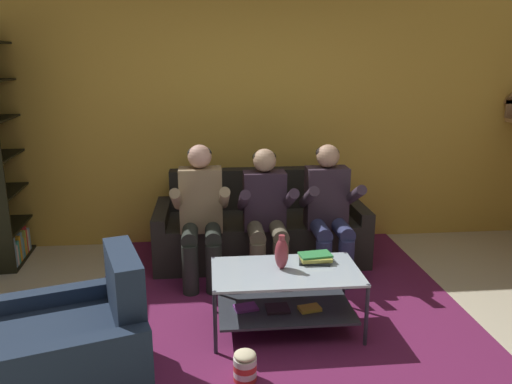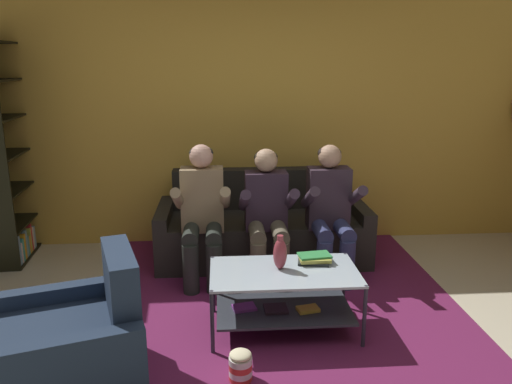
{
  "view_description": "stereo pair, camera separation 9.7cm",
  "coord_description": "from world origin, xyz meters",
  "px_view_note": "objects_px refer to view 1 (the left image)",
  "views": [
    {
      "loc": [
        -0.56,
        -2.86,
        1.95
      ],
      "look_at": [
        -0.18,
        0.95,
        0.94
      ],
      "focal_mm": 35.0,
      "sensor_mm": 36.0,
      "label": 1
    },
    {
      "loc": [
        -0.46,
        -2.87,
        1.95
      ],
      "look_at": [
        -0.18,
        0.95,
        0.94
      ],
      "focal_mm": 35.0,
      "sensor_mm": 36.0,
      "label": 2
    }
  ],
  "objects_px": {
    "coffee_table": "(285,290)",
    "vase": "(282,253)",
    "armchair": "(76,350)",
    "popcorn_tub": "(245,366)",
    "person_seated_left": "(201,210)",
    "couch": "(260,230)",
    "person_seated_right": "(329,207)",
    "person_seated_middle": "(266,210)",
    "book_stack": "(315,258)"
  },
  "relations": [
    {
      "from": "coffee_table",
      "to": "vase",
      "type": "relative_size",
      "value": 4.16
    },
    {
      "from": "armchair",
      "to": "popcorn_tub",
      "type": "distance_m",
      "value": 1.03
    },
    {
      "from": "person_seated_left",
      "to": "armchair",
      "type": "bearing_deg",
      "value": -116.0
    },
    {
      "from": "coffee_table",
      "to": "vase",
      "type": "height_order",
      "value": "vase"
    },
    {
      "from": "couch",
      "to": "person_seated_right",
      "type": "xyz_separation_m",
      "value": [
        0.58,
        -0.51,
        0.37
      ]
    },
    {
      "from": "person_seated_middle",
      "to": "vase",
      "type": "relative_size",
      "value": 4.6
    },
    {
      "from": "armchair",
      "to": "person_seated_right",
      "type": "bearing_deg",
      "value": 38.72
    },
    {
      "from": "book_stack",
      "to": "coffee_table",
      "type": "bearing_deg",
      "value": -150.47
    },
    {
      "from": "person_seated_left",
      "to": "vase",
      "type": "bearing_deg",
      "value": -56.22
    },
    {
      "from": "person_seated_left",
      "to": "person_seated_middle",
      "type": "relative_size",
      "value": 1.04
    },
    {
      "from": "person_seated_right",
      "to": "coffee_table",
      "type": "bearing_deg",
      "value": -120.38
    },
    {
      "from": "vase",
      "to": "armchair",
      "type": "xyz_separation_m",
      "value": [
        -1.33,
        -0.64,
        -0.31
      ]
    },
    {
      "from": "person_seated_middle",
      "to": "coffee_table",
      "type": "relative_size",
      "value": 1.1
    },
    {
      "from": "vase",
      "to": "coffee_table",
      "type": "bearing_deg",
      "value": -57.43
    },
    {
      "from": "person_seated_right",
      "to": "popcorn_tub",
      "type": "height_order",
      "value": "person_seated_right"
    },
    {
      "from": "person_seated_right",
      "to": "popcorn_tub",
      "type": "xyz_separation_m",
      "value": [
        -0.88,
        -1.52,
        -0.56
      ]
    },
    {
      "from": "person_seated_left",
      "to": "vase",
      "type": "xyz_separation_m",
      "value": [
        0.59,
        -0.88,
        -0.08
      ]
    },
    {
      "from": "person_seated_right",
      "to": "vase",
      "type": "xyz_separation_m",
      "value": [
        -0.56,
        -0.88,
        -0.07
      ]
    },
    {
      "from": "coffee_table",
      "to": "person_seated_middle",
      "type": "bearing_deg",
      "value": 92.37
    },
    {
      "from": "couch",
      "to": "armchair",
      "type": "height_order",
      "value": "couch"
    },
    {
      "from": "popcorn_tub",
      "to": "person_seated_right",
      "type": "bearing_deg",
      "value": 59.85
    },
    {
      "from": "person_seated_left",
      "to": "coffee_table",
      "type": "distance_m",
      "value": 1.16
    },
    {
      "from": "person_seated_right",
      "to": "coffee_table",
      "type": "distance_m",
      "value": 1.12
    },
    {
      "from": "vase",
      "to": "book_stack",
      "type": "height_order",
      "value": "vase"
    },
    {
      "from": "couch",
      "to": "book_stack",
      "type": "xyz_separation_m",
      "value": [
        0.29,
        -1.28,
        0.21
      ]
    },
    {
      "from": "coffee_table",
      "to": "popcorn_tub",
      "type": "xyz_separation_m",
      "value": [
        -0.34,
        -0.6,
        -0.21
      ]
    },
    {
      "from": "person_seated_middle",
      "to": "popcorn_tub",
      "type": "bearing_deg",
      "value": -101.41
    },
    {
      "from": "person_seated_left",
      "to": "person_seated_middle",
      "type": "height_order",
      "value": "person_seated_left"
    },
    {
      "from": "couch",
      "to": "book_stack",
      "type": "distance_m",
      "value": 1.33
    },
    {
      "from": "person_seated_right",
      "to": "book_stack",
      "type": "relative_size",
      "value": 4.6
    },
    {
      "from": "person_seated_middle",
      "to": "person_seated_right",
      "type": "bearing_deg",
      "value": 0.26
    },
    {
      "from": "book_stack",
      "to": "armchair",
      "type": "relative_size",
      "value": 0.25
    },
    {
      "from": "armchair",
      "to": "popcorn_tub",
      "type": "bearing_deg",
      "value": -0.05
    },
    {
      "from": "person_seated_middle",
      "to": "coffee_table",
      "type": "height_order",
      "value": "person_seated_middle"
    },
    {
      "from": "book_stack",
      "to": "armchair",
      "type": "xyz_separation_m",
      "value": [
        -1.6,
        -0.74,
        -0.22
      ]
    },
    {
      "from": "person_seated_right",
      "to": "book_stack",
      "type": "distance_m",
      "value": 0.85
    },
    {
      "from": "person_seated_left",
      "to": "person_seated_right",
      "type": "distance_m",
      "value": 1.15
    },
    {
      "from": "person_seated_left",
      "to": "armchair",
      "type": "relative_size",
      "value": 1.18
    },
    {
      "from": "book_stack",
      "to": "couch",
      "type": "bearing_deg",
      "value": 102.53
    },
    {
      "from": "vase",
      "to": "popcorn_tub",
      "type": "distance_m",
      "value": 0.86
    },
    {
      "from": "person_seated_middle",
      "to": "person_seated_right",
      "type": "relative_size",
      "value": 0.98
    },
    {
      "from": "book_stack",
      "to": "popcorn_tub",
      "type": "bearing_deg",
      "value": -128.61
    },
    {
      "from": "vase",
      "to": "person_seated_middle",
      "type": "bearing_deg",
      "value": 90.87
    },
    {
      "from": "couch",
      "to": "armchair",
      "type": "xyz_separation_m",
      "value": [
        -1.32,
        -2.02,
        -0.01
      ]
    },
    {
      "from": "person_seated_middle",
      "to": "coffee_table",
      "type": "xyz_separation_m",
      "value": [
        0.04,
        -0.92,
        -0.34
      ]
    },
    {
      "from": "person_seated_left",
      "to": "book_stack",
      "type": "distance_m",
      "value": 1.17
    },
    {
      "from": "person_seated_right",
      "to": "coffee_table",
      "type": "relative_size",
      "value": 1.13
    },
    {
      "from": "book_stack",
      "to": "armchair",
      "type": "bearing_deg",
      "value": -155.22
    },
    {
      "from": "person_seated_right",
      "to": "book_stack",
      "type": "xyz_separation_m",
      "value": [
        -0.29,
        -0.78,
        -0.16
      ]
    },
    {
      "from": "person_seated_right",
      "to": "popcorn_tub",
      "type": "bearing_deg",
      "value": -120.15
    }
  ]
}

